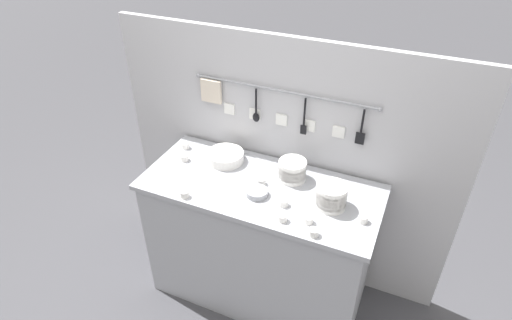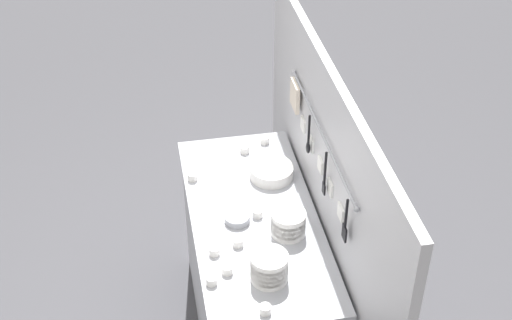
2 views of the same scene
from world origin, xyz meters
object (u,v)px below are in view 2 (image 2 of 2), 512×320
at_px(steel_mixing_bowl, 237,218).
at_px(cup_by_caddy, 227,270).
at_px(cup_beside_plates, 214,251).
at_px(bowl_stack_nested_right, 288,223).
at_px(cup_front_left, 212,280).
at_px(cup_edge_near, 238,242).
at_px(bowl_stack_short_front, 269,267).
at_px(cup_back_left, 245,149).
at_px(plate_stack, 271,172).
at_px(cup_back_right, 258,214).
at_px(cup_mid_row, 265,309).
at_px(cup_centre, 192,177).
at_px(cup_front_right, 265,140).

xyz_separation_m(steel_mixing_bowl, cup_by_caddy, (0.33, -0.10, 0.00)).
distance_m(cup_by_caddy, cup_beside_plates, 0.13).
distance_m(bowl_stack_nested_right, cup_front_left, 0.47).
bearing_deg(cup_edge_near, cup_front_left, -35.01).
bearing_deg(bowl_stack_short_front, cup_back_left, 176.72).
relative_size(bowl_stack_nested_right, plate_stack, 0.72).
relative_size(plate_stack, cup_beside_plates, 4.59).
height_order(steel_mixing_bowl, cup_back_right, cup_back_right).
bearing_deg(cup_mid_row, cup_beside_plates, -157.34).
height_order(steel_mixing_bowl, cup_centre, cup_centre).
distance_m(steel_mixing_bowl, cup_back_right, 0.10).
bearing_deg(cup_front_right, cup_by_caddy, -20.39).
xyz_separation_m(cup_beside_plates, cup_back_left, (-0.75, 0.27, 0.00)).
height_order(cup_back_right, cup_mid_row, same).
height_order(steel_mixing_bowl, cup_edge_near, cup_edge_near).
bearing_deg(bowl_stack_short_front, cup_front_right, 170.02).
bearing_deg(cup_back_left, steel_mixing_bowl, -13.39).
bearing_deg(cup_edge_near, bowl_stack_short_front, 23.18).
bearing_deg(cup_front_left, cup_back_left, 161.86).
height_order(bowl_stack_nested_right, steel_mixing_bowl, bowl_stack_nested_right).
xyz_separation_m(cup_centre, cup_back_right, (0.35, 0.28, 0.00)).
distance_m(bowl_stack_short_front, cup_back_right, 0.41).
bearing_deg(cup_front_right, cup_beside_plates, -25.55).
distance_m(cup_centre, cup_back_right, 0.44).
distance_m(steel_mixing_bowl, cup_beside_plates, 0.24).
relative_size(bowl_stack_short_front, cup_edge_near, 3.34).
relative_size(bowl_stack_short_front, steel_mixing_bowl, 1.35).
height_order(bowl_stack_short_front, plate_stack, bowl_stack_short_front).
relative_size(cup_front_left, cup_beside_plates, 1.00).
bearing_deg(cup_beside_plates, cup_back_left, 160.40).
relative_size(cup_beside_plates, cup_back_right, 1.00).
height_order(bowl_stack_short_front, cup_mid_row, bowl_stack_short_front).
distance_m(bowl_stack_nested_right, cup_beside_plates, 0.37).
relative_size(plate_stack, steel_mixing_bowl, 1.86).
height_order(bowl_stack_nested_right, cup_beside_plates, bowl_stack_nested_right).
distance_m(bowl_stack_short_front, cup_edge_near, 0.26).
relative_size(cup_by_caddy, cup_edge_near, 1.00).
bearing_deg(plate_stack, bowl_stack_nested_right, -1.21).
xyz_separation_m(cup_front_left, cup_edge_near, (-0.22, 0.15, 0.00)).
xyz_separation_m(cup_edge_near, cup_mid_row, (0.42, 0.04, 0.00)).
relative_size(cup_beside_plates, cup_front_right, 1.00).
bearing_deg(cup_centre, bowl_stack_nested_right, 39.20).
bearing_deg(cup_by_caddy, cup_centre, -173.64).
bearing_deg(cup_by_caddy, bowl_stack_short_front, 68.95).
distance_m(plate_stack, cup_edge_near, 0.54).
xyz_separation_m(bowl_stack_nested_right, bowl_stack_short_front, (0.27, -0.14, 0.01)).
height_order(plate_stack, cup_edge_near, plate_stack).
xyz_separation_m(cup_back_right, cup_front_right, (-0.60, 0.15, 0.00)).
distance_m(bowl_stack_short_front, steel_mixing_bowl, 0.41).
xyz_separation_m(bowl_stack_short_front, steel_mixing_bowl, (-0.40, -0.08, -0.05)).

